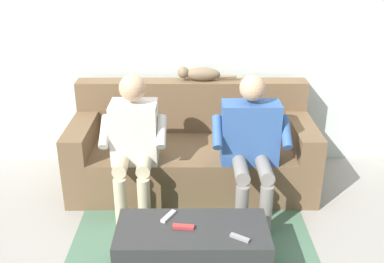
{
  "coord_description": "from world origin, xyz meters",
  "views": [
    {
      "loc": [
        0.01,
        3.46,
        2.06
      ],
      "look_at": [
        0.0,
        0.01,
        0.57
      ],
      "focal_mm": 41.59,
      "sensor_mm": 36.0,
      "label": 1
    }
  ],
  "objects_px": {
    "remote_gray": "(240,238)",
    "remote_red": "(183,227)",
    "coffee_table": "(192,249)",
    "cat_on_backrest": "(200,74)",
    "person_left_seated": "(251,140)",
    "couch": "(192,151)",
    "remote_white": "(168,216)",
    "person_right_seated": "(134,137)"
  },
  "relations": [
    {
      "from": "couch",
      "to": "person_right_seated",
      "type": "xyz_separation_m",
      "value": [
        0.46,
        0.41,
        0.32
      ]
    },
    {
      "from": "person_right_seated",
      "to": "remote_red",
      "type": "bearing_deg",
      "value": 116.41
    },
    {
      "from": "remote_red",
      "to": "person_right_seated",
      "type": "bearing_deg",
      "value": -56.04
    },
    {
      "from": "coffee_table",
      "to": "remote_red",
      "type": "bearing_deg",
      "value": 2.5
    },
    {
      "from": "remote_gray",
      "to": "couch",
      "type": "bearing_deg",
      "value": -45.41
    },
    {
      "from": "person_left_seated",
      "to": "cat_on_backrest",
      "type": "height_order",
      "value": "person_left_seated"
    },
    {
      "from": "coffee_table",
      "to": "person_left_seated",
      "type": "height_order",
      "value": "person_left_seated"
    },
    {
      "from": "person_left_seated",
      "to": "person_right_seated",
      "type": "xyz_separation_m",
      "value": [
        0.92,
        -0.05,
        0.0
      ]
    },
    {
      "from": "remote_gray",
      "to": "remote_red",
      "type": "height_order",
      "value": "remote_red"
    },
    {
      "from": "couch",
      "to": "remote_red",
      "type": "relative_size",
      "value": 15.13
    },
    {
      "from": "couch",
      "to": "remote_gray",
      "type": "bearing_deg",
      "value": 102.53
    },
    {
      "from": "person_right_seated",
      "to": "remote_gray",
      "type": "distance_m",
      "value": 1.23
    },
    {
      "from": "remote_gray",
      "to": "remote_white",
      "type": "height_order",
      "value": "same"
    },
    {
      "from": "cat_on_backrest",
      "to": "remote_red",
      "type": "distance_m",
      "value": 1.62
    },
    {
      "from": "couch",
      "to": "person_right_seated",
      "type": "height_order",
      "value": "person_right_seated"
    },
    {
      "from": "couch",
      "to": "coffee_table",
      "type": "xyz_separation_m",
      "value": [
        0.0,
        1.22,
        -0.14
      ]
    },
    {
      "from": "couch",
      "to": "remote_white",
      "type": "relative_size",
      "value": 14.61
    },
    {
      "from": "remote_gray",
      "to": "remote_white",
      "type": "relative_size",
      "value": 0.9
    },
    {
      "from": "person_right_seated",
      "to": "remote_white",
      "type": "height_order",
      "value": "person_right_seated"
    },
    {
      "from": "person_left_seated",
      "to": "cat_on_backrest",
      "type": "distance_m",
      "value": 0.89
    },
    {
      "from": "cat_on_backrest",
      "to": "remote_red",
      "type": "bearing_deg",
      "value": 85.08
    },
    {
      "from": "person_left_seated",
      "to": "remote_red",
      "type": "distance_m",
      "value": 0.96
    },
    {
      "from": "person_right_seated",
      "to": "remote_gray",
      "type": "relative_size",
      "value": 8.66
    },
    {
      "from": "person_left_seated",
      "to": "remote_red",
      "type": "xyz_separation_m",
      "value": [
        0.52,
        0.76,
        -0.28
      ]
    },
    {
      "from": "coffee_table",
      "to": "remote_red",
      "type": "relative_size",
      "value": 7.18
    },
    {
      "from": "remote_red",
      "to": "remote_gray",
      "type": "bearing_deg",
      "value": 169.5
    },
    {
      "from": "coffee_table",
      "to": "person_left_seated",
      "type": "relative_size",
      "value": 0.89
    },
    {
      "from": "remote_red",
      "to": "person_left_seated",
      "type": "bearing_deg",
      "value": -116.72
    },
    {
      "from": "cat_on_backrest",
      "to": "remote_gray",
      "type": "height_order",
      "value": "cat_on_backrest"
    },
    {
      "from": "person_right_seated",
      "to": "remote_white",
      "type": "xyz_separation_m",
      "value": [
        -0.3,
        0.69,
        -0.28
      ]
    },
    {
      "from": "remote_white",
      "to": "remote_red",
      "type": "height_order",
      "value": "remote_red"
    },
    {
      "from": "person_left_seated",
      "to": "coffee_table",
      "type": "bearing_deg",
      "value": 58.77
    },
    {
      "from": "person_right_seated",
      "to": "remote_gray",
      "type": "bearing_deg",
      "value": 129.32
    },
    {
      "from": "couch",
      "to": "remote_gray",
      "type": "relative_size",
      "value": 16.3
    },
    {
      "from": "cat_on_backrest",
      "to": "remote_gray",
      "type": "xyz_separation_m",
      "value": [
        -0.23,
        1.61,
        -0.6
      ]
    },
    {
      "from": "person_left_seated",
      "to": "cat_on_backrest",
      "type": "relative_size",
      "value": 2.1
    },
    {
      "from": "person_right_seated",
      "to": "cat_on_backrest",
      "type": "height_order",
      "value": "person_right_seated"
    },
    {
      "from": "cat_on_backrest",
      "to": "remote_white",
      "type": "distance_m",
      "value": 1.52
    },
    {
      "from": "couch",
      "to": "person_left_seated",
      "type": "distance_m",
      "value": 0.72
    },
    {
      "from": "person_right_seated",
      "to": "remote_gray",
      "type": "xyz_separation_m",
      "value": [
        -0.76,
        0.92,
        -0.28
      ]
    },
    {
      "from": "person_left_seated",
      "to": "remote_gray",
      "type": "xyz_separation_m",
      "value": [
        0.16,
        0.88,
        -0.28
      ]
    },
    {
      "from": "coffee_table",
      "to": "cat_on_backrest",
      "type": "distance_m",
      "value": 1.69
    }
  ]
}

